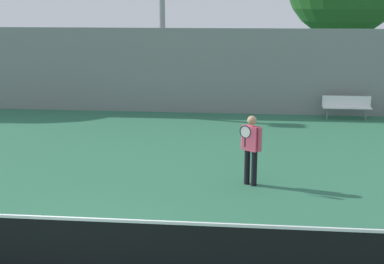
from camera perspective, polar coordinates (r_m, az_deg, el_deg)
tennis_net at (r=9.21m, az=-13.65°, el=-11.50°), size 11.88×0.09×0.96m
tennis_player at (r=12.92m, az=6.32°, el=-1.48°), size 0.54×0.51×1.72m
bench_courtside_far at (r=21.16m, az=16.17°, el=2.80°), size 1.82×0.40×0.87m
back_fence at (r=21.40m, az=-2.18°, el=6.55°), size 33.94×0.06×3.36m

